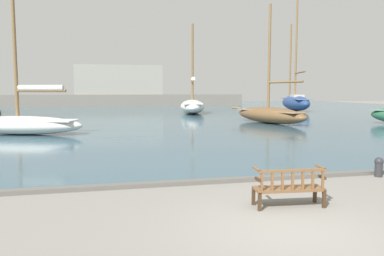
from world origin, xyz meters
The scene contains 10 objects.
ground_plane centered at (0.00, 0.00, 0.00)m, with size 160.00×160.00×0.00m, color gray.
harbor_water centered at (0.00, 44.00, 0.04)m, with size 100.00×80.00×0.08m, color #385666.
quay_edge_kerb centered at (0.00, 3.85, 0.06)m, with size 40.00×0.30×0.12m, color #5B5954.
park_bench centered at (0.62, 1.30, 0.47)m, with size 1.64×0.65×0.92m.
sailboat_mid_port centered at (21.17, 39.29, 1.30)m, with size 4.95×11.11×15.93m.
sailboat_mid_starboard centered at (-8.45, 17.55, 0.81)m, with size 7.86×4.44×8.79m.
sailboat_nearest_port centered at (9.39, 21.56, 0.82)m, with size 3.97×9.49×9.44m.
sailboat_centre_channel centered at (6.34, 36.15, 1.03)m, with size 4.64×9.85×10.30m.
mooring_bollard centered at (4.80, 3.48, 0.34)m, with size 0.27×0.27×0.62m.
far_breakwater centered at (-0.52, 58.48, 2.50)m, with size 40.72×2.40×7.04m.
Camera 1 is at (-3.44, -6.41, 2.67)m, focal length 35.00 mm.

